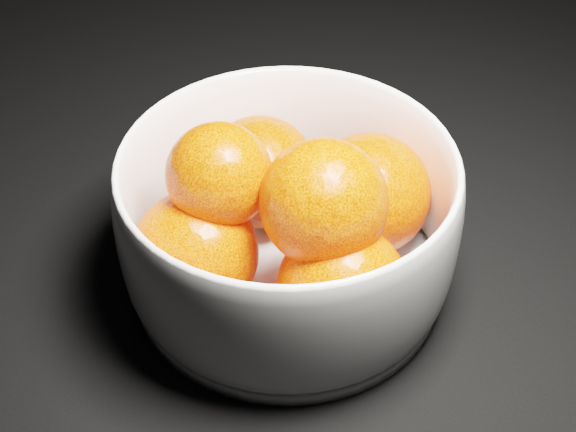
% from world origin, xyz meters
% --- Properties ---
extents(bowl, '(0.24, 0.24, 0.12)m').
position_xyz_m(bowl, '(-0.25, 0.25, 0.06)').
color(bowl, white).
rests_on(bowl, ground).
extents(orange_pile, '(0.19, 0.20, 0.14)m').
position_xyz_m(orange_pile, '(-0.25, 0.25, 0.07)').
color(orange_pile, '#F5420B').
rests_on(orange_pile, bowl).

